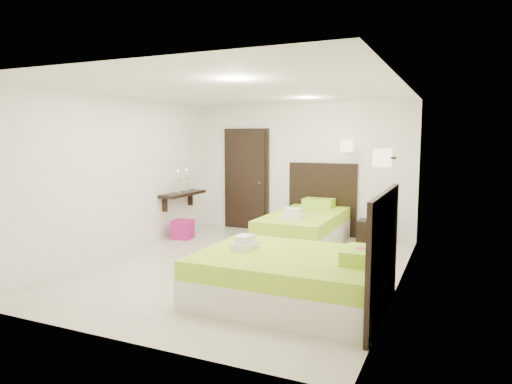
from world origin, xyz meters
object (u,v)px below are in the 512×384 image
at_px(nightstand, 371,232).
at_px(ottoman, 183,229).
at_px(bed_single, 306,227).
at_px(bed_double, 297,276).

height_order(nightstand, ottoman, nightstand).
bearing_deg(bed_single, bed_double, -74.29).
bearing_deg(bed_single, nightstand, 33.32).
relative_size(bed_single, nightstand, 4.87).
distance_m(nightstand, ottoman, 3.55).
distance_m(bed_double, ottoman, 3.91).
xyz_separation_m(bed_single, ottoman, (-2.34, -0.41, -0.16)).
relative_size(bed_single, ottoman, 6.43).
xyz_separation_m(bed_single, nightstand, (1.03, 0.68, -0.13)).
bearing_deg(nightstand, ottoman, -160.93).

